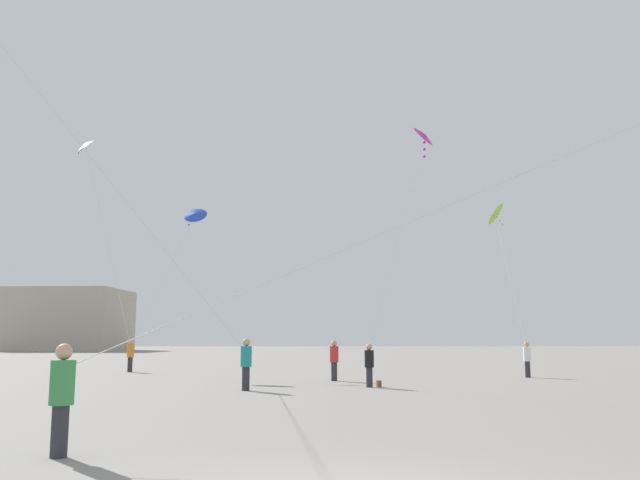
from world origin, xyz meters
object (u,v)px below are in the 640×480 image
at_px(kite_violet_diamond, 86,146).
at_px(building_left_hall, 65,320).
at_px(person_in_red, 334,358).
at_px(person_in_green, 62,394).
at_px(person_in_orange, 130,354).
at_px(person_in_white, 527,358).
at_px(kite_cobalt_diamond, 195,215).
at_px(person_in_black, 369,363).
at_px(person_in_teal, 246,362).
at_px(kite_magenta_diamond, 424,138).
at_px(kite_lime_diamond, 495,214).
at_px(handbag_beside_flyer, 379,384).

bearing_deg(kite_violet_diamond, building_left_hall, 110.60).
bearing_deg(person_in_red, person_in_green, 88.76).
relative_size(person_in_orange, building_left_hall, 0.10).
height_order(kite_violet_diamond, building_left_hall, kite_violet_diamond).
relative_size(person_in_green, person_in_white, 1.05).
distance_m(kite_violet_diamond, kite_cobalt_diamond, 11.20).
height_order(person_in_black, kite_violet_diamond, kite_violet_diamond).
relative_size(person_in_teal, kite_magenta_diamond, 0.23).
distance_m(person_in_teal, kite_lime_diamond, 18.80).
bearing_deg(person_in_white, person_in_teal, 51.51).
height_order(person_in_red, kite_cobalt_diamond, kite_cobalt_diamond).
bearing_deg(person_in_red, person_in_orange, -22.22).
distance_m(person_in_green, handbag_beside_flyer, 15.77).
xyz_separation_m(person_in_black, kite_cobalt_diamond, (-8.32, 10.26, 7.42)).
distance_m(person_in_red, kite_cobalt_diamond, 12.17).
bearing_deg(kite_violet_diamond, person_in_white, -22.36).
bearing_deg(person_in_teal, person_in_black, 135.74).
relative_size(kite_violet_diamond, building_left_hall, 0.74).
xyz_separation_m(person_in_black, person_in_orange, (-11.72, 11.30, 0.07)).
height_order(person_in_orange, person_in_green, person_in_orange).
relative_size(person_in_black, kite_cobalt_diamond, 0.21).
height_order(person_in_teal, handbag_beside_flyer, person_in_teal).
distance_m(person_in_green, person_in_white, 24.55).
distance_m(person_in_teal, person_in_white, 14.28).
relative_size(person_in_green, building_left_hall, 0.10).
bearing_deg(kite_violet_diamond, person_in_red, -38.92).
distance_m(kite_violet_diamond, building_left_hall, 64.51).
distance_m(person_in_teal, kite_cobalt_diamond, 14.43).
height_order(kite_violet_diamond, kite_lime_diamond, kite_violet_diamond).
height_order(person_in_white, kite_violet_diamond, kite_violet_diamond).
relative_size(person_in_green, kite_violet_diamond, 0.13).
bearing_deg(person_in_black, kite_cobalt_diamond, -39.17).
relative_size(person_in_green, kite_magenta_diamond, 0.22).
relative_size(kite_cobalt_diamond, kite_magenta_diamond, 0.97).
xyz_separation_m(person_in_black, kite_magenta_diamond, (1.71, -2.69, 7.68)).
relative_size(person_in_teal, person_in_orange, 1.03).
bearing_deg(person_in_black, person_in_white, -130.27).
bearing_deg(building_left_hall, handbag_beside_flyer, -62.65).
bearing_deg(kite_magenta_diamond, person_in_green, -123.09).
bearing_deg(person_in_black, person_in_green, 79.48).
distance_m(person_in_teal, person_in_orange, 14.80).
bearing_deg(person_in_red, kite_magenta_diamond, 127.51).
bearing_deg(person_in_black, kite_violet_diamond, -32.59).
xyz_separation_m(kite_magenta_diamond, handbag_beside_flyer, (-1.36, 2.79, -8.42)).
bearing_deg(person_in_red, kite_cobalt_diamond, -28.93).
bearing_deg(person_in_red, person_in_white, -151.91).
relative_size(person_in_orange, kite_lime_diamond, 0.22).
xyz_separation_m(kite_violet_diamond, handbag_beside_flyer, (16.64, -15.84, -13.60)).
xyz_separation_m(person_in_teal, kite_magenta_diamond, (6.06, -1.16, 7.58)).
xyz_separation_m(person_in_orange, kite_violet_diamond, (-4.57, 4.64, 12.79)).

